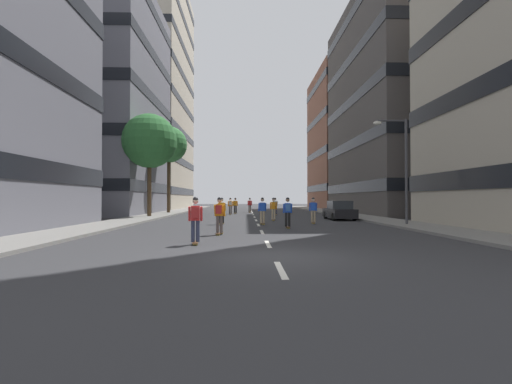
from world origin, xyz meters
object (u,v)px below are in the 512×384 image
object	(u,v)px
parked_car_near	(339,211)
skater_5	(230,205)
skater_9	(250,204)
skater_2	(273,208)
streetlamp_right	(400,159)
skater_0	(275,205)
street_tree_mid	(150,141)
skater_7	(195,217)
skater_1	(235,205)
skater_4	(262,210)
skater_8	(222,209)
skater_3	(313,209)
skater_6	(219,213)
street_tree_near	(169,145)
skater_10	(288,211)

from	to	relation	value
parked_car_near	skater_5	world-z (taller)	skater_5
skater_9	skater_2	bearing A→B (deg)	-84.16
parked_car_near	streetlamp_right	distance (m)	8.04
skater_9	skater_0	bearing A→B (deg)	-66.73
street_tree_mid	skater_7	distance (m)	21.40
streetlamp_right	skater_1	world-z (taller)	streetlamp_right
skater_4	skater_0	bearing A→B (deg)	81.95
streetlamp_right	skater_8	size ratio (longest dim) A/B	3.65
skater_4	skater_8	world-z (taller)	same
skater_0	skater_3	size ratio (longest dim) A/B	1.00
skater_3	skater_6	bearing A→B (deg)	-127.88
street_tree_near	skater_5	distance (m)	9.99
skater_0	skater_9	distance (m)	6.50
parked_car_near	skater_2	distance (m)	5.53
parked_car_near	skater_0	distance (m)	9.85
parked_car_near	street_tree_near	bearing A→B (deg)	143.12
street_tree_near	skater_5	xyz separation A→B (m)	(7.01, -2.41, -6.69)
skater_3	skater_5	bearing A→B (deg)	113.39
skater_2	skater_5	size ratio (longest dim) A/B	1.00
parked_car_near	skater_1	xyz separation A→B (m)	(-8.68, 11.93, 0.29)
skater_2	skater_3	distance (m)	4.23
skater_0	parked_car_near	bearing A→B (deg)	-63.08
skater_7	skater_4	bearing A→B (deg)	73.98
parked_car_near	skater_3	bearing A→B (deg)	-122.87
skater_5	skater_10	distance (m)	18.41
parked_car_near	skater_5	bearing A→B (deg)	133.31
skater_2	skater_7	world-z (taller)	same
skater_0	skater_6	bearing A→B (deg)	-101.74
street_tree_mid	skater_7	bearing A→B (deg)	-70.98
street_tree_near	skater_10	distance (m)	24.12
skater_8	skater_10	bearing A→B (deg)	-38.76
skater_4	skater_6	xyz separation A→B (m)	(-2.35, -6.81, 0.03)
street_tree_mid	skater_0	world-z (taller)	street_tree_mid
skater_4	streetlamp_right	bearing A→B (deg)	-11.34
skater_4	skater_2	bearing A→B (deg)	75.85
street_tree_near	skater_2	xyz separation A→B (m)	(10.75, -13.25, -6.72)
parked_car_near	skater_3	xyz separation A→B (m)	(-2.97, -4.59, 0.29)
skater_10	skater_3	bearing A→B (deg)	59.57
skater_3	skater_8	bearing A→B (deg)	-175.86
street_tree_near	skater_1	size ratio (longest dim) A/B	5.43
skater_5	skater_10	size ratio (longest dim) A/B	1.00
street_tree_mid	skater_0	bearing A→B (deg)	23.18
parked_car_near	skater_6	distance (m)	14.95
parked_car_near	street_tree_near	xyz separation A→B (m)	(-16.15, 12.12, 7.01)
parked_car_near	skater_6	world-z (taller)	skater_6
skater_3	skater_1	bearing A→B (deg)	109.08
skater_4	skater_7	world-z (taller)	same
skater_7	skater_6	bearing A→B (deg)	79.90
skater_9	skater_3	bearing A→B (deg)	-78.14
street_tree_near	skater_4	distance (m)	21.02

